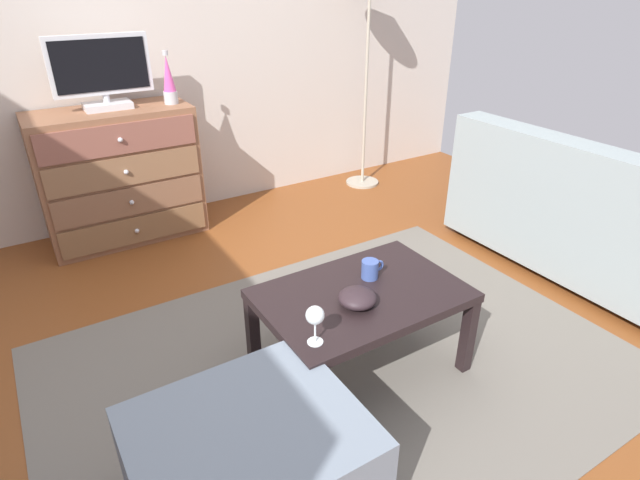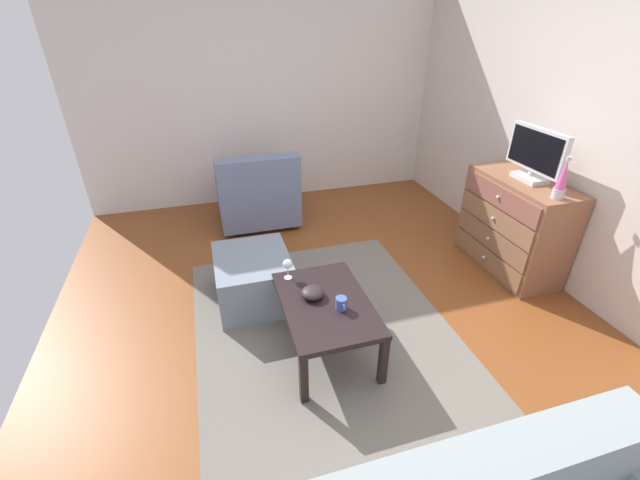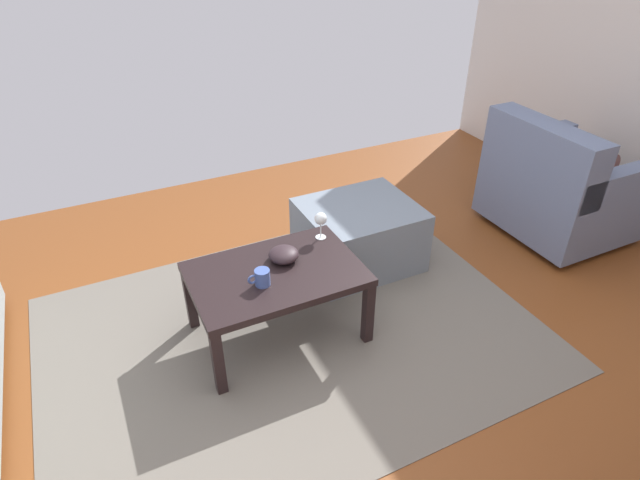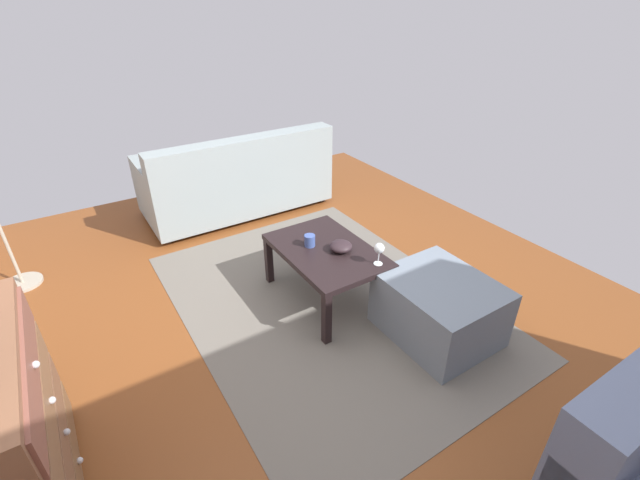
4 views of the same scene
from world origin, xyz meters
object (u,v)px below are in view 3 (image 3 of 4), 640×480
Objects in this scene: ottoman at (359,235)px; wine_glass at (321,220)px; coffee_table at (276,279)px; bowl_decorative at (284,255)px; mug at (262,278)px; armchair at (559,187)px.

wine_glass is at bearing 30.04° from ottoman.
bowl_decorative reaches higher than coffee_table.
wine_glass reaches higher than mug.
coffee_table is 2.15m from armchair.
ottoman is (-0.38, -0.22, -0.33)m from wine_glass.
armchair reaches higher than mug.
coffee_table reaches higher than ottoman.
armchair is (-2.25, -0.22, -0.11)m from mug.
bowl_decorative is (-0.08, -0.07, 0.09)m from coffee_table.
coffee_table is 0.14m from bowl_decorative.
wine_glass reaches higher than bowl_decorative.
bowl_decorative reaches higher than ottoman.
coffee_table is 5.48× the size of bowl_decorative.
mug reaches higher than ottoman.
wine_glass is 0.52m from mug.
armchair is at bearing 169.74° from ottoman.
mug is 0.13× the size of armchair.
mug is at bearing 39.79° from bowl_decorative.
mug is 0.72× the size of bowl_decorative.
bowl_decorative is (-0.18, -0.15, -0.01)m from mug.
bowl_decorative is at bearing 22.79° from wine_glass.
wine_glass is 0.99× the size of bowl_decorative.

